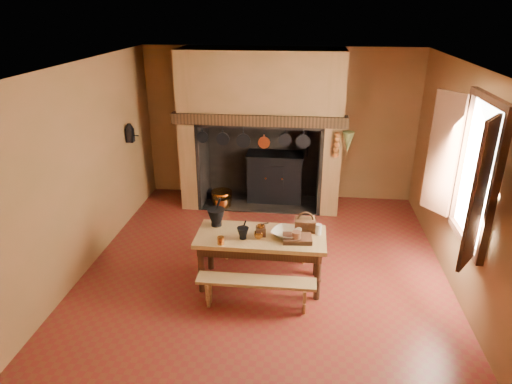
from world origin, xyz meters
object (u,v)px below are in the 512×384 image
at_px(bench_front, 256,287).
at_px(wicker_basket, 305,224).
at_px(work_table, 261,243).
at_px(coffee_grinder, 261,231).
at_px(iron_range, 275,177).
at_px(mixing_bowl, 286,233).

distance_m(bench_front, wicker_basket, 1.07).
xyz_separation_m(work_table, wicker_basket, (0.56, 0.21, 0.20)).
bearing_deg(coffee_grinder, iron_range, 79.41).
relative_size(coffee_grinder, wicker_basket, 0.68).
height_order(iron_range, mixing_bowl, iron_range).
bearing_deg(coffee_grinder, mixing_bowl, -8.61).
relative_size(work_table, mixing_bowl, 4.59).
relative_size(work_table, coffee_grinder, 8.90).
bearing_deg(mixing_bowl, work_table, 179.86).
xyz_separation_m(bench_front, mixing_bowl, (0.32, 0.56, 0.46)).
xyz_separation_m(bench_front, wicker_basket, (0.56, 0.76, 0.50)).
bearing_deg(bench_front, coffee_grinder, 90.25).
distance_m(iron_range, mixing_bowl, 2.83).
xyz_separation_m(work_table, mixing_bowl, (0.32, -0.00, 0.16)).
bearing_deg(coffee_grinder, work_table, 69.32).
xyz_separation_m(iron_range, coffee_grinder, (0.01, -2.80, 0.31)).
xyz_separation_m(work_table, coffee_grinder, (-0.00, -0.01, 0.18)).
height_order(coffee_grinder, wicker_basket, wicker_basket).
relative_size(bench_front, wicker_basket, 5.27).
xyz_separation_m(bench_front, coffee_grinder, (-0.00, 0.54, 0.49)).
height_order(mixing_bowl, wicker_basket, wicker_basket).
relative_size(work_table, wicker_basket, 6.08).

